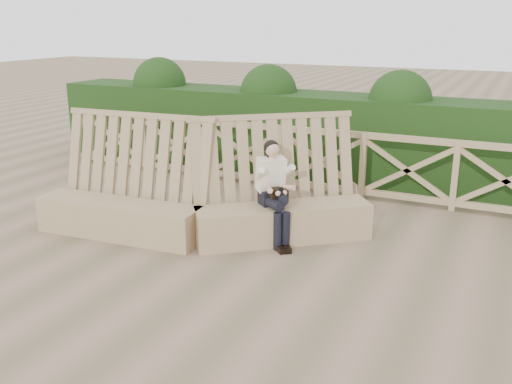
% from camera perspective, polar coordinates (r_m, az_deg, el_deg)
% --- Properties ---
extents(ground, '(60.00, 60.00, 0.00)m').
position_cam_1_polar(ground, '(6.72, -3.71, -7.95)').
color(ground, brown).
rests_on(ground, ground).
extents(bench, '(4.30, 2.25, 1.62)m').
position_cam_1_polar(bench, '(7.67, -5.53, -1.52)').
color(bench, '#8E7151').
rests_on(bench, ground).
extents(woman, '(0.71, 0.72, 1.34)m').
position_cam_1_polar(woman, '(7.37, 1.82, 0.49)').
color(woman, black).
rests_on(woman, ground).
extents(guardrail, '(10.10, 0.09, 1.10)m').
position_cam_1_polar(guardrail, '(9.58, 6.46, 3.11)').
color(guardrail, olive).
rests_on(guardrail, ground).
extents(hedge, '(12.00, 1.20, 1.50)m').
position_cam_1_polar(hedge, '(10.65, 8.64, 5.51)').
color(hedge, black).
rests_on(hedge, ground).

